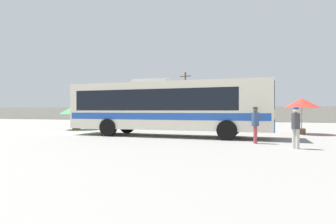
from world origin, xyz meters
name	(u,v)px	position (x,y,z in m)	size (l,w,h in m)	color
ground_plane	(189,126)	(0.00, 10.00, 0.00)	(300.00, 300.00, 0.00)	gray
perimeter_wall	(210,114)	(0.00, 22.75, 1.02)	(80.00, 0.30, 2.03)	#B2AD9E
coach_bus_cream_blue	(165,106)	(0.80, -0.02, 1.83)	(11.95, 2.89, 3.41)	silver
attendant_by_bus_door	(255,123)	(5.97, -2.21, 0.96)	(0.37, 0.37, 1.69)	#99383D
passenger_waiting_on_apron	(296,125)	(7.51, -3.57, 0.95)	(0.46, 0.46, 1.66)	#B7B2A8
vendor_umbrella_near_gate_green	(76,110)	(-7.65, 3.04, 1.60)	(2.59, 2.59, 1.98)	gray
vendor_umbrella_secondary_red	(302,104)	(8.86, 3.88, 1.98)	(2.26, 2.26, 2.33)	gray
parked_car_leftmost_dark_blue	(130,116)	(-10.62, 19.30, 0.76)	(4.66, 2.18, 1.42)	navy
parked_car_second_white	(168,116)	(-5.28, 19.85, 0.81)	(4.25, 2.26, 1.53)	silver
parked_car_third_silver	(218,116)	(1.41, 20.25, 0.80)	(4.16, 2.11, 1.52)	#B7BABF
utility_pole_near	(185,95)	(-4.13, 25.10, 3.87)	(1.77, 0.59, 7.38)	#4C3823
roadside_tree_left	(114,93)	(-16.63, 25.43, 4.39)	(3.53, 3.53, 5.92)	brown
roadside_tree_midleft	(162,93)	(-9.26, 29.07, 4.56)	(5.82, 5.82, 7.04)	brown
roadside_tree_midright	(232,92)	(2.82, 26.41, 4.23)	(4.83, 4.83, 6.29)	brown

